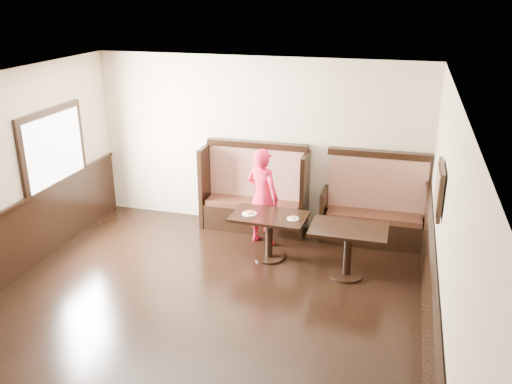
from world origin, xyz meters
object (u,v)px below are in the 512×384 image
at_px(table_neighbor, 348,240).
at_px(child, 262,197).
at_px(table_main, 269,225).
at_px(booth_neighbor, 374,213).
at_px(booth_main, 255,198).

distance_m(table_neighbor, child, 1.59).
bearing_deg(table_main, child, 117.96).
distance_m(booth_neighbor, table_neighbor, 1.27).
height_order(booth_main, table_neighbor, booth_main).
height_order(booth_neighbor, table_main, booth_neighbor).
xyz_separation_m(booth_main, table_main, (0.50, -1.02, 0.00)).
height_order(booth_neighbor, child, child).
bearing_deg(booth_main, child, -63.19).
bearing_deg(child, booth_main, -41.90).
relative_size(booth_neighbor, table_main, 1.49).
bearing_deg(table_neighbor, table_main, 169.36).
relative_size(booth_neighbor, child, 1.07).
bearing_deg(booth_main, table_neighbor, -36.49).
relative_size(booth_main, booth_neighbor, 1.06).
xyz_separation_m(booth_main, child, (0.27, -0.54, 0.24)).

